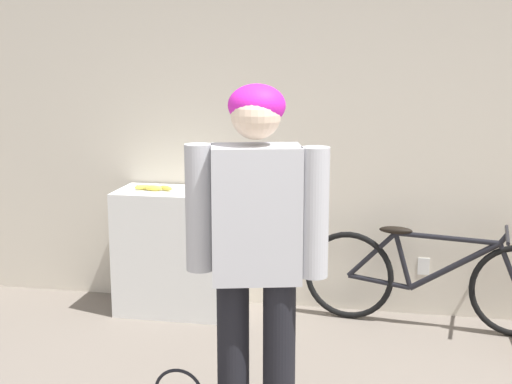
% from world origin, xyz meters
% --- Properties ---
extents(wall_back, '(8.00, 0.07, 2.60)m').
position_xyz_m(wall_back, '(0.00, 2.99, 1.30)').
color(wall_back, beige).
rests_on(wall_back, ground_plane).
extents(side_shelf, '(0.75, 0.46, 0.87)m').
position_xyz_m(side_shelf, '(-1.19, 2.71, 0.44)').
color(side_shelf, white).
rests_on(side_shelf, ground_plane).
extents(person, '(0.65, 0.33, 1.68)m').
position_xyz_m(person, '(-0.28, 1.09, 1.00)').
color(person, black).
rests_on(person, ground_plane).
extents(bicycle, '(1.71, 0.46, 0.69)m').
position_xyz_m(bicycle, '(0.59, 2.72, 0.34)').
color(bicycle, black).
rests_on(bicycle, ground_plane).
extents(banana, '(0.28, 0.08, 0.04)m').
position_xyz_m(banana, '(-1.31, 2.68, 0.89)').
color(banana, '#EAD64C').
rests_on(banana, side_shelf).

